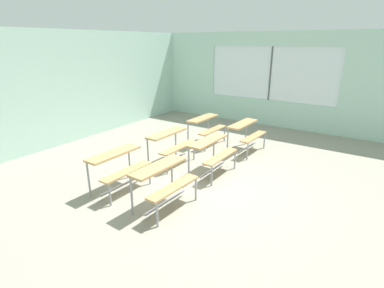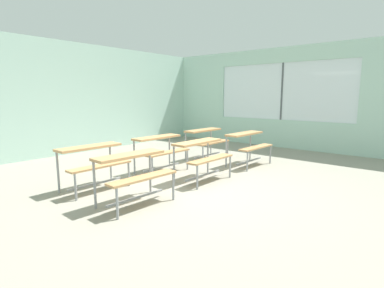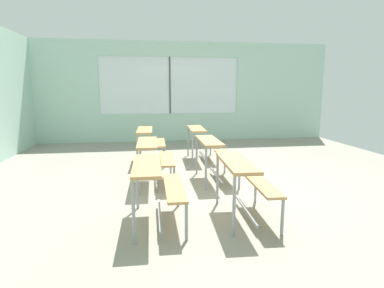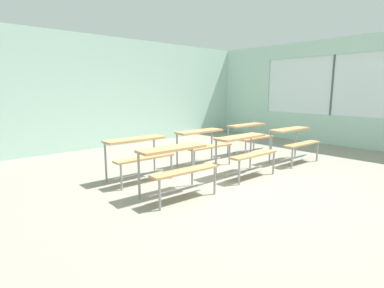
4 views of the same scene
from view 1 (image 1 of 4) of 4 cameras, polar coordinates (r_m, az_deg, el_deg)
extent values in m
cube|color=gray|center=(5.94, 1.87, -7.94)|extent=(10.00, 9.00, 0.05)
cube|color=silver|center=(8.63, -24.68, 9.63)|extent=(10.00, 0.12, 3.00)
cube|color=silver|center=(10.15, 17.06, 5.55)|extent=(0.12, 9.00, 0.85)
cube|color=silver|center=(9.89, 18.46, 18.86)|extent=(0.12, 9.00, 0.45)
cube|color=silver|center=(11.45, 0.06, 14.34)|extent=(0.12, 1.90, 1.70)
cube|color=white|center=(10.09, 15.02, 13.03)|extent=(0.02, 4.20, 1.70)
cube|color=#4C5156|center=(10.09, 15.02, 13.03)|extent=(0.06, 0.05, 1.70)
cube|color=tan|center=(4.93, -6.54, -4.42)|extent=(1.11, 0.38, 0.04)
cube|color=tan|center=(4.86, -3.62, -8.37)|extent=(1.11, 0.28, 0.03)
cylinder|color=gray|center=(4.88, -11.66, -9.75)|extent=(0.04, 0.04, 0.72)
cylinder|color=gray|center=(5.51, -3.93, -5.83)|extent=(0.04, 0.04, 0.72)
cylinder|color=gray|center=(4.60, -6.80, -13.40)|extent=(0.04, 0.04, 0.44)
cylinder|color=gray|center=(5.26, 0.73, -8.75)|extent=(0.04, 0.04, 0.44)
cube|color=gray|center=(5.13, -5.11, -11.16)|extent=(1.00, 0.08, 0.03)
cube|color=tan|center=(6.17, 3.08, 0.63)|extent=(1.11, 0.34, 0.04)
cube|color=tan|center=(6.12, 5.58, -2.40)|extent=(1.10, 0.24, 0.03)
cylinder|color=gray|center=(5.98, -0.65, -3.66)|extent=(0.04, 0.04, 0.72)
cylinder|color=gray|center=(6.77, 4.24, -0.93)|extent=(0.04, 0.04, 0.72)
cylinder|color=gray|center=(5.77, 3.85, -6.14)|extent=(0.04, 0.04, 0.44)
cylinder|color=gray|center=(6.58, 8.34, -3.01)|extent=(0.04, 0.04, 0.44)
cube|color=gray|center=(6.33, 4.06, -4.92)|extent=(1.00, 0.05, 0.03)
cube|color=tan|center=(7.56, 9.84, 3.89)|extent=(1.11, 0.37, 0.04)
cube|color=tan|center=(7.51, 11.89, 1.42)|extent=(1.11, 0.27, 0.03)
cylinder|color=gray|center=(7.30, 6.92, 0.53)|extent=(0.04, 0.04, 0.72)
cylinder|color=gray|center=(8.15, 10.42, 2.35)|extent=(0.04, 0.04, 0.72)
cylinder|color=gray|center=(7.12, 10.72, -1.39)|extent=(0.04, 0.04, 0.44)
cylinder|color=gray|center=(7.98, 13.88, 0.68)|extent=(0.04, 0.04, 0.44)
cube|color=gray|center=(7.69, 10.51, -0.74)|extent=(1.00, 0.08, 0.03)
cube|color=tan|center=(5.66, -14.98, -1.81)|extent=(1.11, 0.34, 0.04)
cube|color=tan|center=(5.54, -12.55, -5.21)|extent=(1.10, 0.24, 0.03)
cylinder|color=gray|center=(5.62, -19.45, -6.41)|extent=(0.04, 0.04, 0.72)
cylinder|color=gray|center=(6.19, -12.06, -3.30)|extent=(0.04, 0.04, 0.72)
cylinder|color=gray|center=(5.29, -15.67, -9.41)|extent=(0.04, 0.04, 0.44)
cylinder|color=gray|center=(5.89, -8.24, -5.77)|extent=(0.04, 0.04, 0.44)
cube|color=gray|center=(5.81, -13.53, -7.82)|extent=(1.00, 0.05, 0.03)
cube|color=tan|center=(6.71, -4.94, 2.12)|extent=(1.11, 0.35, 0.04)
cube|color=tan|center=(6.61, -2.73, -0.67)|extent=(1.11, 0.25, 0.03)
cylinder|color=gray|center=(6.56, -8.58, -1.75)|extent=(0.04, 0.04, 0.72)
cylinder|color=gray|center=(7.27, -3.18, 0.56)|extent=(0.04, 0.04, 0.72)
cylinder|color=gray|center=(6.27, -4.85, -4.00)|extent=(0.04, 0.04, 0.44)
cylinder|color=gray|center=(7.01, 0.38, -1.36)|extent=(0.04, 0.04, 0.44)
cube|color=gray|center=(6.83, -3.88, -3.05)|extent=(1.00, 0.06, 0.03)
cube|color=tan|center=(8.02, 2.14, 5.04)|extent=(1.11, 0.36, 0.04)
cube|color=tan|center=(7.92, 4.04, 2.74)|extent=(1.11, 0.26, 0.03)
cylinder|color=gray|center=(7.80, -0.79, 1.89)|extent=(0.04, 0.04, 0.72)
cylinder|color=gray|center=(8.59, 3.17, 3.51)|extent=(0.04, 0.04, 0.72)
cylinder|color=gray|center=(7.54, 2.59, 0.14)|extent=(0.04, 0.04, 0.44)
cylinder|color=gray|center=(8.36, 6.33, 1.98)|extent=(0.04, 0.04, 0.44)
cube|color=gray|center=(8.12, 2.91, 0.65)|extent=(1.00, 0.06, 0.03)
camera|label=2|loc=(1.41, 52.65, -42.02)|focal=28.00mm
camera|label=3|loc=(4.20, -55.87, -4.52)|focal=29.22mm
camera|label=4|loc=(1.41, 52.65, -42.02)|focal=28.00mm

